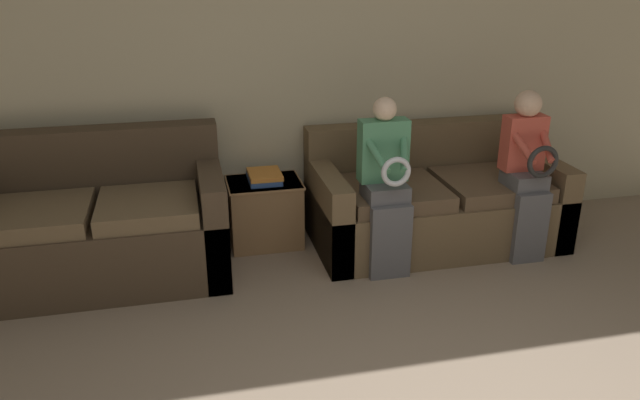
# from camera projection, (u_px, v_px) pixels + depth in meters

# --- Properties ---
(wall_back) EXTENTS (7.53, 0.06, 2.55)m
(wall_back) POSITION_uv_depth(u_px,v_px,m) (308.00, 70.00, 4.71)
(wall_back) COLOR #BCB293
(wall_back) RESTS_ON ground_plane
(couch_main) EXTENTS (1.86, 0.94, 0.86)m
(couch_main) POSITION_uv_depth(u_px,v_px,m) (433.00, 202.00, 4.81)
(couch_main) COLOR brown
(couch_main) RESTS_ON ground_plane
(couch_side) EXTENTS (1.69, 0.89, 0.98)m
(couch_side) POSITION_uv_depth(u_px,v_px,m) (100.00, 228.00, 4.24)
(couch_side) COLOR #473828
(couch_side) RESTS_ON ground_plane
(child_left_seated) EXTENTS (0.34, 0.37, 1.22)m
(child_left_seated) POSITION_uv_depth(u_px,v_px,m) (386.00, 181.00, 4.22)
(child_left_seated) COLOR #56565B
(child_left_seated) RESTS_ON ground_plane
(child_right_seated) EXTENTS (0.30, 0.38, 1.21)m
(child_right_seated) POSITION_uv_depth(u_px,v_px,m) (527.00, 168.00, 4.44)
(child_right_seated) COLOR #56565B
(child_right_seated) RESTS_ON ground_plane
(side_shelf) EXTENTS (0.56, 0.43, 0.50)m
(side_shelf) POSITION_uv_depth(u_px,v_px,m) (265.00, 212.00, 4.76)
(side_shelf) COLOR olive
(side_shelf) RESTS_ON ground_plane
(book_stack) EXTENTS (0.24, 0.31, 0.08)m
(book_stack) POSITION_uv_depth(u_px,v_px,m) (264.00, 177.00, 4.66)
(book_stack) COLOR #33569E
(book_stack) RESTS_ON side_shelf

